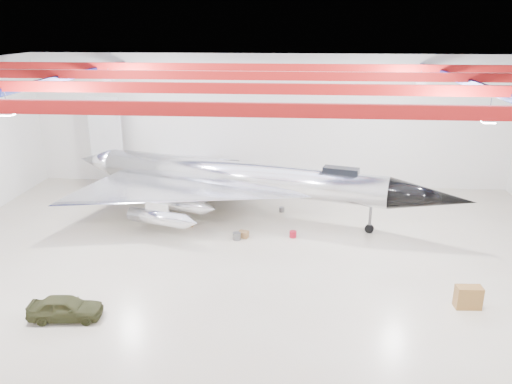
{
  "coord_description": "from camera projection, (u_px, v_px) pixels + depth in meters",
  "views": [
    {
      "loc": [
        2.45,
        -26.39,
        13.27
      ],
      "look_at": [
        0.04,
        2.0,
        3.63
      ],
      "focal_mm": 35.0,
      "sensor_mm": 36.0,
      "label": 1
    }
  ],
  "objects": [
    {
      "name": "floor",
      "position": [
        252.0,
        261.0,
        29.36
      ],
      "size": [
        40.0,
        40.0,
        0.0
      ],
      "primitive_type": "plane",
      "color": "#BAAA94",
      "rests_on": "ground"
    },
    {
      "name": "wall_back",
      "position": [
        269.0,
        121.0,
        41.75
      ],
      "size": [
        40.0,
        0.0,
        40.0
      ],
      "primitive_type": "plane",
      "rotation": [
        1.57,
        0.0,
        0.0
      ],
      "color": "silver",
      "rests_on": "floor"
    },
    {
      "name": "ceiling",
      "position": [
        252.0,
        70.0,
        25.83
      ],
      "size": [
        40.0,
        40.0,
        0.0
      ],
      "primitive_type": "plane",
      "rotation": [
        3.14,
        0.0,
        0.0
      ],
      "color": "#0A0F38",
      "rests_on": "wall_back"
    },
    {
      "name": "ceiling_structure",
      "position": [
        252.0,
        83.0,
        26.05
      ],
      "size": [
        39.5,
        29.5,
        1.08
      ],
      "color": "maroon",
      "rests_on": "ceiling"
    },
    {
      "name": "jet_aircraft",
      "position": [
        237.0,
        180.0,
        35.67
      ],
      "size": [
        28.95,
        20.82,
        8.06
      ],
      "rotation": [
        0.0,
        0.0,
        -0.28
      ],
      "color": "silver",
      "rests_on": "floor"
    },
    {
      "name": "jeep",
      "position": [
        65.0,
        308.0,
        23.46
      ],
      "size": [
        3.55,
        1.73,
        1.17
      ],
      "primitive_type": "imported",
      "rotation": [
        0.0,
        0.0,
        1.68
      ],
      "color": "#33351A",
      "rests_on": "floor"
    },
    {
      "name": "desk",
      "position": [
        468.0,
        297.0,
        24.38
      ],
      "size": [
        1.28,
        0.7,
        1.14
      ],
      "primitive_type": "cube",
      "rotation": [
        0.0,
        0.0,
        0.06
      ],
      "color": "brown",
      "rests_on": "floor"
    },
    {
      "name": "crate_ply",
      "position": [
        189.0,
        223.0,
        34.4
      ],
      "size": [
        0.55,
        0.44,
        0.39
      ],
      "primitive_type": "cube",
      "rotation": [
        0.0,
        0.0,
        0.01
      ],
      "color": "olive",
      "rests_on": "floor"
    },
    {
      "name": "engine_drum",
      "position": [
        237.0,
        236.0,
        32.21
      ],
      "size": [
        0.65,
        0.65,
        0.47
      ],
      "primitive_type": "cylinder",
      "rotation": [
        0.0,
        0.0,
        0.29
      ],
      "color": "#59595B",
      "rests_on": "floor"
    },
    {
      "name": "crate_small",
      "position": [
        153.0,
        209.0,
        37.18
      ],
      "size": [
        0.41,
        0.34,
        0.27
      ],
      "primitive_type": "cube",
      "rotation": [
        0.0,
        0.0,
        0.09
      ],
      "color": "#59595B",
      "rests_on": "floor"
    },
    {
      "name": "tool_chest",
      "position": [
        293.0,
        234.0,
        32.58
      ],
      "size": [
        0.52,
        0.52,
        0.42
      ],
      "primitive_type": "cylinder",
      "rotation": [
        0.0,
        0.0,
        0.12
      ],
      "color": "maroon",
      "rests_on": "floor"
    },
    {
      "name": "oil_barrel",
      "position": [
        243.0,
        234.0,
        32.54
      ],
      "size": [
        0.73,
        0.65,
        0.43
      ],
      "primitive_type": "cube",
      "rotation": [
        0.0,
        0.0,
        -0.28
      ],
      "color": "olive",
      "rests_on": "floor"
    },
    {
      "name": "spares_box",
      "position": [
        282.0,
        210.0,
        36.99
      ],
      "size": [
        0.5,
        0.5,
        0.35
      ],
      "primitive_type": "cylinder",
      "rotation": [
        0.0,
        0.0,
        -0.36
      ],
      "color": "#59595B",
      "rests_on": "floor"
    }
  ]
}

